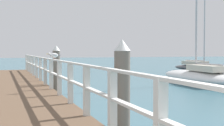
{
  "coord_description": "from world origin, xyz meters",
  "views": [
    {
      "loc": [
        -0.53,
        -0.71,
        1.74
      ],
      "look_at": [
        3.79,
        11.77,
        1.24
      ],
      "focal_mm": 51.74,
      "sensor_mm": 36.0,
      "label": 1
    }
  ],
  "objects": [
    {
      "name": "seagull_foreground",
      "position": [
        1.09,
        9.67,
        1.6
      ],
      "size": [
        0.46,
        0.24,
        0.21
      ],
      "rotation": [
        0.0,
        0.0,
        1.92
      ],
      "color": "white",
      "rests_on": "pier_railing"
    },
    {
      "name": "dock_piling_far",
      "position": [
        1.47,
        11.57,
        0.98
      ],
      "size": [
        0.29,
        0.29,
        1.94
      ],
      "color": "#6B6056",
      "rests_on": "ground_plane"
    },
    {
      "name": "pier_deck",
      "position": [
        0.0,
        11.08,
        0.22
      ],
      "size": [
        2.35,
        22.16,
        0.44
      ],
      "primitive_type": "cube",
      "color": "brown",
      "rests_on": "ground_plane"
    },
    {
      "name": "dock_piling_near",
      "position": [
        1.47,
        4.54,
        0.98
      ],
      "size": [
        0.29,
        0.29,
        1.94
      ],
      "color": "#6B6056",
      "rests_on": "ground_plane"
    },
    {
      "name": "pier_railing",
      "position": [
        1.09,
        11.08,
        1.07
      ],
      "size": [
        0.12,
        20.68,
        1.03
      ],
      "color": "silver",
      "rests_on": "pier_deck"
    },
    {
      "name": "boat_0",
      "position": [
        15.33,
        22.37,
        0.34
      ],
      "size": [
        3.26,
        6.18,
        6.15
      ],
      "rotation": [
        0.0,
        0.0,
        3.38
      ],
      "color": "#4C4C51",
      "rests_on": "ground_plane"
    },
    {
      "name": "boat_3",
      "position": [
        9.19,
        13.5,
        0.43
      ],
      "size": [
        2.02,
        6.28,
        8.04
      ],
      "rotation": [
        0.0,
        0.0,
        -0.01
      ],
      "color": "white",
      "rests_on": "ground_plane"
    }
  ]
}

